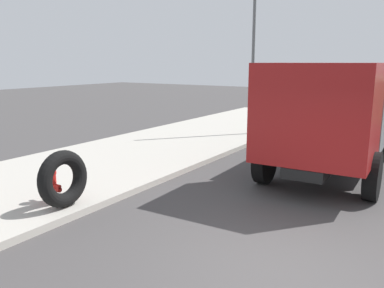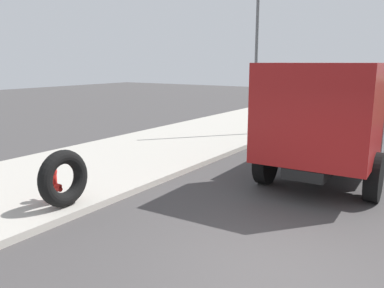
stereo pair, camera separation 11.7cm
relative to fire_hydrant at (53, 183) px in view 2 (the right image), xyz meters
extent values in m
plane|color=#423F3F|center=(0.10, -4.88, -0.54)|extent=(80.00, 80.00, 0.00)
cube|color=#ADA89E|center=(0.10, 1.62, -0.47)|extent=(36.00, 5.00, 0.15)
cylinder|color=red|center=(0.00, 0.01, -0.11)|extent=(0.19, 0.19, 0.57)
sphere|color=red|center=(0.00, 0.01, 0.23)|extent=(0.22, 0.22, 0.22)
cylinder|color=red|center=(0.00, -0.16, -0.04)|extent=(0.09, 0.15, 0.09)
cylinder|color=red|center=(0.00, 0.18, -0.04)|extent=(0.09, 0.15, 0.09)
cylinder|color=red|center=(0.00, -0.16, -0.11)|extent=(0.10, 0.15, 0.10)
torus|color=black|center=(-0.08, -0.47, 0.19)|extent=(1.16, 0.35, 1.17)
cube|color=slate|center=(7.50, -4.20, 1.06)|extent=(4.87, 2.64, 1.60)
cube|color=maroon|center=(3.90, -4.30, 1.36)|extent=(2.07, 2.56, 2.20)
cube|color=black|center=(6.40, -4.23, 0.13)|extent=(7.02, 1.10, 0.24)
cylinder|color=black|center=(4.13, -5.54, 0.01)|extent=(1.11, 0.33, 1.10)
cylinder|color=black|center=(4.06, -3.05, 0.01)|extent=(1.11, 0.33, 1.10)
cylinder|color=black|center=(8.66, -2.91, 0.01)|extent=(1.11, 0.33, 1.10)
cylinder|color=#595B5E|center=(9.60, -0.16, 2.43)|extent=(0.12, 0.12, 5.65)
camera|label=1|loc=(-5.00, -6.69, 2.47)|focal=36.69mm
camera|label=2|loc=(-4.94, -6.78, 2.47)|focal=36.69mm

